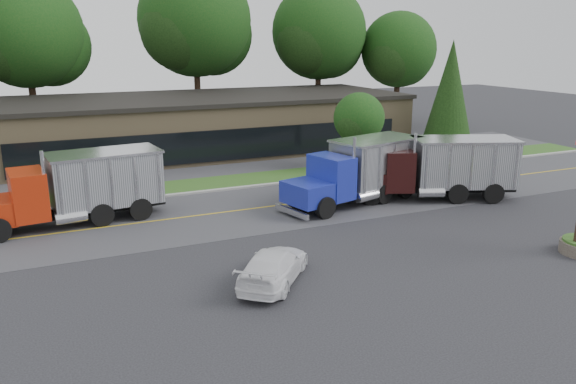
# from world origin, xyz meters

# --- Properties ---
(ground) EXTENTS (140.00, 140.00, 0.00)m
(ground) POSITION_xyz_m (0.00, 0.00, 0.00)
(ground) COLOR #38383E
(ground) RESTS_ON ground
(road) EXTENTS (60.00, 8.00, 0.02)m
(road) POSITION_xyz_m (0.00, 9.00, 0.00)
(road) COLOR #4F4F53
(road) RESTS_ON ground
(center_line) EXTENTS (60.00, 0.12, 0.01)m
(center_line) POSITION_xyz_m (0.00, 9.00, 0.00)
(center_line) COLOR gold
(center_line) RESTS_ON ground
(curb) EXTENTS (60.00, 0.30, 0.12)m
(curb) POSITION_xyz_m (0.00, 13.20, 0.00)
(curb) COLOR #9E9E99
(curb) RESTS_ON ground
(grass_verge) EXTENTS (60.00, 3.40, 0.03)m
(grass_verge) POSITION_xyz_m (0.00, 15.00, 0.00)
(grass_verge) COLOR #32561D
(grass_verge) RESTS_ON ground
(far_parking) EXTENTS (60.00, 7.00, 0.02)m
(far_parking) POSITION_xyz_m (0.00, 20.00, 0.00)
(far_parking) COLOR #4F4F53
(far_parking) RESTS_ON ground
(strip_mall) EXTENTS (32.00, 12.00, 4.00)m
(strip_mall) POSITION_xyz_m (2.00, 26.00, 2.00)
(strip_mall) COLOR #907A58
(strip_mall) RESTS_ON ground
(tree_far_b) EXTENTS (9.66, 9.09, 13.77)m
(tree_far_b) POSITION_xyz_m (-9.85, 34.12, 8.79)
(tree_far_b) COLOR #382619
(tree_far_b) RESTS_ON ground
(tree_far_c) EXTENTS (10.77, 10.14, 15.36)m
(tree_far_c) POSITION_xyz_m (4.16, 34.13, 9.81)
(tree_far_c) COLOR #382619
(tree_far_c) RESTS_ON ground
(tree_far_d) EXTENTS (9.72, 9.15, 13.87)m
(tree_far_d) POSITION_xyz_m (16.15, 33.12, 8.85)
(tree_far_d) COLOR #382619
(tree_far_d) RESTS_ON ground
(tree_far_e) EXTENTS (7.96, 7.49, 11.35)m
(tree_far_e) POSITION_xyz_m (24.12, 31.10, 7.24)
(tree_far_e) COLOR #382619
(tree_far_e) RESTS_ON ground
(evergreen_right) EXTENTS (3.80, 3.80, 8.63)m
(evergreen_right) POSITION_xyz_m (20.00, 18.00, 4.74)
(evergreen_right) COLOR #382619
(evergreen_right) RESTS_ON ground
(tree_verge) EXTENTS (3.65, 3.44, 5.21)m
(tree_verge) POSITION_xyz_m (10.06, 15.04, 3.31)
(tree_verge) COLOR #382619
(tree_verge) RESTS_ON ground
(dump_truck_red) EXTENTS (9.11, 3.58, 3.36)m
(dump_truck_red) POSITION_xyz_m (-8.23, 10.31, 1.81)
(dump_truck_red) COLOR black
(dump_truck_red) RESTS_ON ground
(dump_truck_blue) EXTENTS (8.74, 4.50, 3.36)m
(dump_truck_blue) POSITION_xyz_m (6.01, 8.00, 1.81)
(dump_truck_blue) COLOR black
(dump_truck_blue) RESTS_ON ground
(dump_truck_maroon) EXTENTS (9.60, 5.68, 3.36)m
(dump_truck_maroon) POSITION_xyz_m (10.31, 6.74, 1.81)
(dump_truck_maroon) COLOR black
(dump_truck_maroon) RESTS_ON ground
(rally_car) EXTENTS (4.13, 4.46, 1.26)m
(rally_car) POSITION_xyz_m (-2.41, 0.07, 0.63)
(rally_car) COLOR white
(rally_car) RESTS_ON ground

